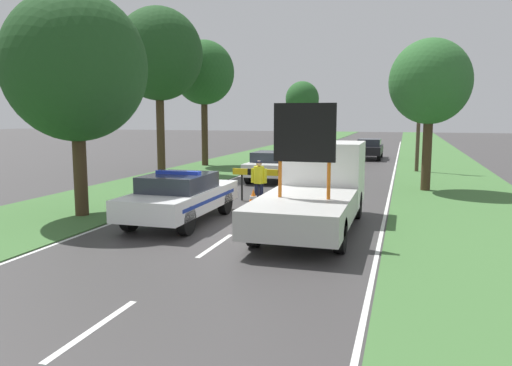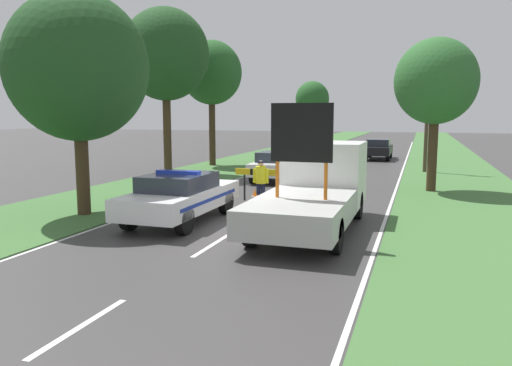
{
  "view_description": "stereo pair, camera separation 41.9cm",
  "coord_description": "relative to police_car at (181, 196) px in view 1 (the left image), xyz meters",
  "views": [
    {
      "loc": [
        4.27,
        -13.31,
        3.12
      ],
      "look_at": [
        0.07,
        0.77,
        1.1
      ],
      "focal_mm": 35.0,
      "sensor_mm": 36.0,
      "label": 1
    },
    {
      "loc": [
        4.67,
        -13.18,
        3.12
      ],
      "look_at": [
        0.07,
        0.77,
        1.1
      ],
      "focal_mm": 35.0,
      "sensor_mm": 36.0,
      "label": 2
    }
  ],
  "objects": [
    {
      "name": "roadside_tree_mid_right",
      "position": [
        -5.57,
        15.35,
        4.83
      ],
      "size": [
        3.66,
        3.66,
        7.56
      ],
      "color": "#42301E",
      "rests_on": "ground"
    },
    {
      "name": "work_truck",
      "position": [
        3.87,
        0.71,
        0.34
      ],
      "size": [
        2.27,
        6.38,
        3.4
      ],
      "rotation": [
        0.0,
        0.0,
        3.17
      ],
      "color": "white",
      "rests_on": "ground"
    },
    {
      "name": "traffic_cone_behind_barrier",
      "position": [
        2.43,
        4.3,
        -0.52
      ],
      "size": [
        0.36,
        0.36,
        0.5
      ],
      "color": "black",
      "rests_on": "ground"
    },
    {
      "name": "roadside_tree_near_right",
      "position": [
        -3.32,
        -0.08,
        3.76
      ],
      "size": [
        4.26,
        4.26,
        6.78
      ],
      "color": "#42301E",
      "rests_on": "ground"
    },
    {
      "name": "pedestrian_civilian",
      "position": [
        2.48,
        3.24,
        0.18
      ],
      "size": [
        0.58,
        0.37,
        1.61
      ],
      "rotation": [
        0.0,
        0.0,
        0.5
      ],
      "color": "#232326",
      "rests_on": "ground"
    },
    {
      "name": "road_barrier",
      "position": [
        1.91,
        4.04,
        0.22
      ],
      "size": [
        3.41,
        0.08,
        1.17
      ],
      "rotation": [
        0.0,
        0.0,
        -0.06
      ],
      "color": "black",
      "rests_on": "ground"
    },
    {
      "name": "police_car",
      "position": [
        0.0,
        0.0,
        0.0
      ],
      "size": [
        1.91,
        4.8,
        1.52
      ],
      "rotation": [
        0.0,
        0.0,
        0.1
      ],
      "color": "white",
      "rests_on": "ground"
    },
    {
      "name": "traffic_cone_near_truck",
      "position": [
        1.42,
        2.61,
        -0.43
      ],
      "size": [
        0.49,
        0.49,
        0.67
      ],
      "color": "black",
      "rests_on": "ground"
    },
    {
      "name": "roadside_tree_near_left",
      "position": [
        -5.87,
        10.17,
        5.36
      ],
      "size": [
        4.43,
        4.43,
        8.48
      ],
      "color": "#42301E",
      "rests_on": "ground"
    },
    {
      "name": "traffic_cone_near_police",
      "position": [
        3.38,
        3.54,
        -0.49
      ],
      "size": [
        0.4,
        0.4,
        0.56
      ],
      "color": "black",
      "rests_on": "ground"
    },
    {
      "name": "roadside_tree_far_left",
      "position": [
        -3.13,
        33.21,
        3.77
      ],
      "size": [
        3.1,
        3.1,
        6.21
      ],
      "color": "#42301E",
      "rests_on": "ground"
    },
    {
      "name": "police_officer",
      "position": [
        1.46,
        3.16,
        0.17
      ],
      "size": [
        0.56,
        0.36,
        1.57
      ],
      "rotation": [
        0.0,
        0.0,
        3.24
      ],
      "color": "#191E38",
      "rests_on": "ground"
    },
    {
      "name": "queued_car_sedan_black",
      "position": [
        3.81,
        23.05,
        -0.0
      ],
      "size": [
        1.71,
        4.5,
        1.43
      ],
      "rotation": [
        0.0,
        0.0,
        3.14
      ],
      "color": "black",
      "rests_on": "ground"
    },
    {
      "name": "grass_verge_right",
      "position": [
        8.3,
        20.21,
        -0.75
      ],
      "size": [
        5.0,
        120.0,
        0.03
      ],
      "color": "#427038",
      "rests_on": "ground"
    },
    {
      "name": "ground_plane",
      "position": [
        1.93,
        0.21,
        -0.76
      ],
      "size": [
        160.0,
        160.0,
        0.0
      ],
      "primitive_type": "plane",
      "color": "#3D3A3A"
    },
    {
      "name": "utility_pole",
      "position": [
        6.87,
        15.58,
        2.61
      ],
      "size": [
        1.2,
        0.2,
        6.53
      ],
      "color": "#473828",
      "rests_on": "ground"
    },
    {
      "name": "queued_car_van_white",
      "position": [
        0.19,
        9.69,
        -0.03
      ],
      "size": [
        1.82,
        4.02,
        1.39
      ],
      "rotation": [
        0.0,
        0.0,
        3.14
      ],
      "color": "silver",
      "rests_on": "ground"
    },
    {
      "name": "grass_verge_left",
      "position": [
        -4.43,
        20.21,
        -0.75
      ],
      "size": [
        5.0,
        120.0,
        0.03
      ],
      "color": "#427038",
      "rests_on": "ground"
    },
    {
      "name": "traffic_cone_centre_front",
      "position": [
        4.21,
        4.36,
        -0.53
      ],
      "size": [
        0.34,
        0.34,
        0.48
      ],
      "color": "black",
      "rests_on": "ground"
    },
    {
      "name": "queued_car_suv_grey",
      "position": [
        -0.09,
        16.53,
        0.03
      ],
      "size": [
        1.73,
        4.31,
        1.51
      ],
      "rotation": [
        0.0,
        0.0,
        3.14
      ],
      "color": "slate",
      "rests_on": "ground"
    },
    {
      "name": "lane_markings",
      "position": [
        1.93,
        14.86,
        -0.76
      ],
      "size": [
        7.64,
        66.04,
        0.01
      ],
      "color": "silver",
      "rests_on": "ground"
    },
    {
      "name": "roadside_tree_mid_left",
      "position": [
        7.08,
        8.41,
        3.64
      ],
      "size": [
        3.25,
        3.25,
        6.14
      ],
      "color": "#42301E",
      "rests_on": "ground"
    }
  ]
}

